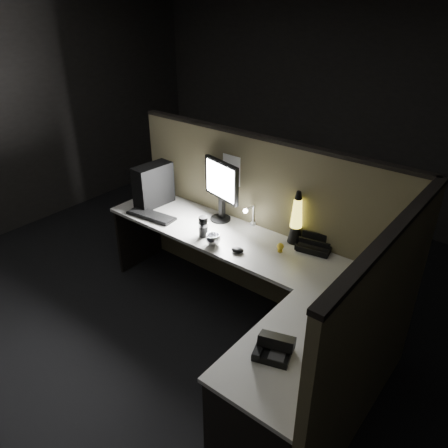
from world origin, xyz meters
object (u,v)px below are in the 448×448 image
Objects in this scene: desk_phone at (274,347)px; keyboard at (151,216)px; lava_lamp at (296,221)px; pc_tower at (153,185)px; monitor at (221,185)px.

keyboard is at bearing 139.50° from desk_phone.
lava_lamp reaches higher than desk_phone.
keyboard is (0.17, -0.21, -0.19)m from pc_tower.
pc_tower is 1.43m from lava_lamp.
pc_tower is at bearing -170.91° from lava_lamp.
pc_tower is 0.73m from monitor.
keyboard is at bearing -160.82° from lava_lamp.
keyboard is 1.04× the size of lava_lamp.
desk_phone is at bearing -64.76° from lava_lamp.
desk_phone is (1.96, -0.93, -0.15)m from pc_tower.
lava_lamp is at bearing 12.62° from keyboard.
pc_tower is 2.18m from desk_phone.
lava_lamp is (0.72, 0.07, -0.14)m from monitor.
pc_tower reaches higher than desk_phone.
desk_phone reaches higher than keyboard.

